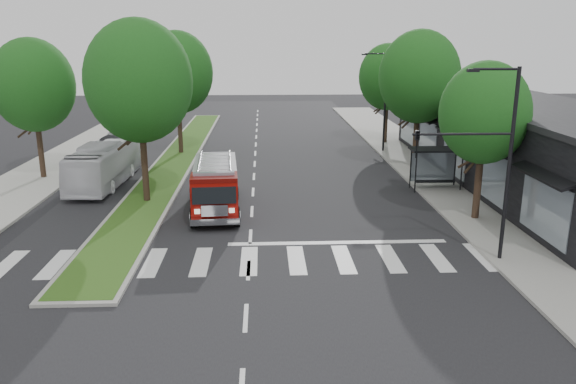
# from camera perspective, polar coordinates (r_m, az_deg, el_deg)

# --- Properties ---
(ground) EXTENTS (140.00, 140.00, 0.00)m
(ground) POSITION_cam_1_polar(r_m,az_deg,el_deg) (26.61, -3.84, -4.55)
(ground) COLOR black
(ground) RESTS_ON ground
(sidewalk_right) EXTENTS (5.00, 80.00, 0.15)m
(sidewalk_right) POSITION_cam_1_polar(r_m,az_deg,el_deg) (38.04, 15.66, 1.11)
(sidewalk_right) COLOR gray
(sidewalk_right) RESTS_ON ground
(sidewalk_left) EXTENTS (5.00, 80.00, 0.15)m
(sidewalk_left) POSITION_cam_1_polar(r_m,az_deg,el_deg) (39.19, -25.23, 0.62)
(sidewalk_left) COLOR gray
(sidewalk_left) RESTS_ON ground
(median) EXTENTS (3.00, 50.00, 0.15)m
(median) POSITION_cam_1_polar(r_m,az_deg,el_deg) (44.44, -11.15, 3.39)
(median) COLOR gray
(median) RESTS_ON ground
(storefront_row) EXTENTS (8.00, 30.00, 5.00)m
(storefront_row) POSITION_cam_1_polar(r_m,az_deg,el_deg) (39.20, 22.19, 4.58)
(storefront_row) COLOR black
(storefront_row) RESTS_ON ground
(bus_shelter) EXTENTS (3.20, 1.60, 2.61)m
(bus_shelter) POSITION_cam_1_polar(r_m,az_deg,el_deg) (35.50, 14.79, 3.44)
(bus_shelter) COLOR black
(bus_shelter) RESTS_ON ground
(tree_right_near) EXTENTS (4.40, 4.40, 8.05)m
(tree_right_near) POSITION_cam_1_polar(r_m,az_deg,el_deg) (29.33, 19.33, 7.57)
(tree_right_near) COLOR black
(tree_right_near) RESTS_ON ground
(tree_right_mid) EXTENTS (5.60, 5.60, 9.72)m
(tree_right_mid) POSITION_cam_1_polar(r_m,az_deg,el_deg) (40.59, 13.20, 11.32)
(tree_right_mid) COLOR black
(tree_right_mid) RESTS_ON ground
(tree_right_far) EXTENTS (5.00, 5.00, 8.73)m
(tree_right_far) POSITION_cam_1_polar(r_m,az_deg,el_deg) (50.31, 10.09, 11.43)
(tree_right_far) COLOR black
(tree_right_far) RESTS_ON ground
(tree_median_near) EXTENTS (5.80, 5.80, 10.16)m
(tree_median_near) POSITION_cam_1_polar(r_m,az_deg,el_deg) (31.81, -14.91, 10.82)
(tree_median_near) COLOR black
(tree_median_near) RESTS_ON ground
(tree_median_far) EXTENTS (5.60, 5.60, 9.72)m
(tree_median_far) POSITION_cam_1_polar(r_m,az_deg,el_deg) (45.59, -11.20, 11.82)
(tree_median_far) COLOR black
(tree_median_far) RESTS_ON ground
(tree_left_mid) EXTENTS (5.20, 5.20, 9.16)m
(tree_left_mid) POSITION_cam_1_polar(r_m,az_deg,el_deg) (39.92, -24.48, 9.84)
(tree_left_mid) COLOR black
(tree_left_mid) RESTS_ON ground
(streetlight_right_near) EXTENTS (4.08, 0.22, 8.00)m
(streetlight_right_near) POSITION_cam_1_polar(r_m,az_deg,el_deg) (23.72, 19.72, 3.83)
(streetlight_right_near) COLOR black
(streetlight_right_near) RESTS_ON ground
(streetlight_right_far) EXTENTS (2.11, 0.20, 8.00)m
(streetlight_right_far) POSITION_cam_1_polar(r_m,az_deg,el_deg) (46.28, 9.66, 9.44)
(streetlight_right_far) COLOR black
(streetlight_right_far) RESTS_ON ground
(fire_engine) EXTENTS (2.88, 8.02, 2.73)m
(fire_engine) POSITION_cam_1_polar(r_m,az_deg,el_deg) (30.67, -7.37, 0.61)
(fire_engine) COLOR #560704
(fire_engine) RESTS_ON ground
(city_bus) EXTENTS (2.66, 9.92, 2.74)m
(city_bus) POSITION_cam_1_polar(r_m,az_deg,el_deg) (37.77, -17.99, 2.85)
(city_bus) COLOR silver
(city_bus) RESTS_ON ground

